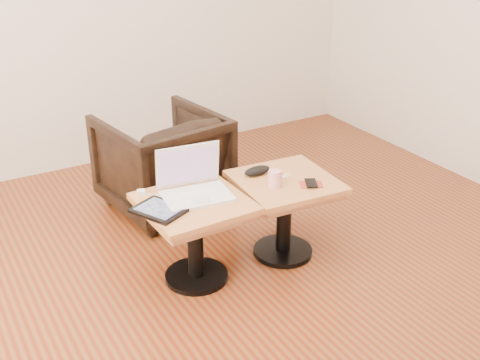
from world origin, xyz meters
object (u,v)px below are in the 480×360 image
laptop (194,186)px  striped_cup (275,179)px  armchair (162,162)px  side_table_left (195,221)px  side_table_right (285,199)px

laptop → striped_cup: (0.41, -0.13, -0.00)m
armchair → side_table_left: bearing=69.1°
side_table_left → striped_cup: striped_cup is taller
laptop → side_table_left: bearing=-110.9°
side_table_right → armchair: size_ratio=0.78×
side_table_left → laptop: bearing=60.6°
striped_cup → armchair: bearing=105.4°
striped_cup → laptop: bearing=162.7°
side_table_right → laptop: (-0.50, 0.08, 0.16)m
laptop → striped_cup: bearing=-10.2°
side_table_right → armchair: armchair is taller
side_table_right → laptop: size_ratio=1.48×
side_table_left → laptop: size_ratio=1.43×
armchair → laptop: bearing=70.3°
laptop → striped_cup: 0.43m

